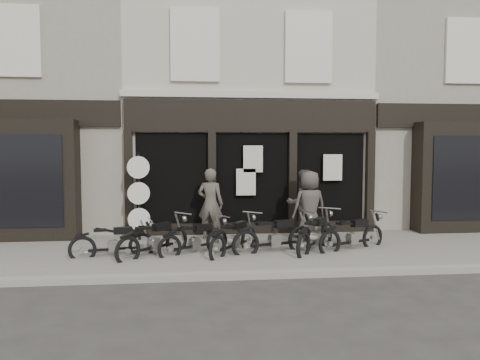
{
  "coord_description": "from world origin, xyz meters",
  "views": [
    {
      "loc": [
        -1.73,
        -10.22,
        2.57
      ],
      "look_at": [
        -0.49,
        1.6,
        1.74
      ],
      "focal_mm": 35.0,
      "sensor_mm": 36.0,
      "label": 1
    }
  ],
  "objects": [
    {
      "name": "ground_plane",
      "position": [
        0.0,
        0.0,
        0.0
      ],
      "size": [
        90.0,
        90.0,
        0.0
      ],
      "primitive_type": "plane",
      "color": "#2D2B28",
      "rests_on": "ground"
    },
    {
      "name": "pavement",
      "position": [
        0.0,
        0.9,
        0.06
      ],
      "size": [
        30.0,
        4.2,
        0.12
      ],
      "primitive_type": "cube",
      "color": "#68625C",
      "rests_on": "ground_plane"
    },
    {
      "name": "kerb",
      "position": [
        0.0,
        -1.25,
        0.07
      ],
      "size": [
        30.0,
        0.25,
        0.13
      ],
      "primitive_type": "cube",
      "color": "gray",
      "rests_on": "ground_plane"
    },
    {
      "name": "central_building",
      "position": [
        0.0,
        5.95,
        4.08
      ],
      "size": [
        7.3,
        6.22,
        8.34
      ],
      "color": "#B1AA97",
      "rests_on": "ground"
    },
    {
      "name": "neighbour_left",
      "position": [
        -6.35,
        5.9,
        4.04
      ],
      "size": [
        5.6,
        6.73,
        8.34
      ],
      "color": "gray",
      "rests_on": "ground"
    },
    {
      "name": "neighbour_right",
      "position": [
        6.35,
        5.9,
        4.04
      ],
      "size": [
        5.6,
        6.73,
        8.34
      ],
      "color": "gray",
      "rests_on": "ground"
    },
    {
      "name": "motorcycle_0",
      "position": [
        -3.49,
        0.5,
        0.36
      ],
      "size": [
        1.89,
        0.68,
        0.92
      ],
      "rotation": [
        0.0,
        0.0,
        0.21
      ],
      "color": "black",
      "rests_on": "ground"
    },
    {
      "name": "motorcycle_1",
      "position": [
        -2.58,
        0.49,
        0.4
      ],
      "size": [
        1.66,
        1.62,
        1.0
      ],
      "rotation": [
        0.0,
        0.0,
        0.77
      ],
      "color": "black",
      "rests_on": "ground"
    },
    {
      "name": "motorcycle_2",
      "position": [
        -1.65,
        0.64,
        0.36
      ],
      "size": [
        1.7,
        1.23,
        0.92
      ],
      "rotation": [
        0.0,
        0.0,
        0.57
      ],
      "color": "black",
      "rests_on": "ground"
    },
    {
      "name": "motorcycle_3",
      "position": [
        -0.73,
        0.56,
        0.39
      ],
      "size": [
        1.41,
        1.75,
        0.97
      ],
      "rotation": [
        0.0,
        0.0,
        0.93
      ],
      "color": "black",
      "rests_on": "ground"
    },
    {
      "name": "motorcycle_4",
      "position": [
        0.23,
        0.55,
        0.41
      ],
      "size": [
        2.08,
        0.93,
        1.03
      ],
      "rotation": [
        0.0,
        0.0,
        0.3
      ],
      "color": "black",
      "rests_on": "ground"
    },
    {
      "name": "motorcycle_5",
      "position": [
        1.24,
        0.63,
        0.41
      ],
      "size": [
        1.5,
        1.86,
        1.04
      ],
      "rotation": [
        0.0,
        0.0,
        0.93
      ],
      "color": "black",
      "rests_on": "ground"
    },
    {
      "name": "motorcycle_6",
      "position": [
        2.14,
        0.61,
        0.39
      ],
      "size": [
        1.92,
        1.13,
        0.99
      ],
      "rotation": [
        0.0,
        0.0,
        0.44
      ],
      "color": "black",
      "rests_on": "ground"
    },
    {
      "name": "man_left",
      "position": [
        -1.23,
        2.21,
        1.07
      ],
      "size": [
        0.8,
        0.64,
        1.9
      ],
      "primitive_type": "imported",
      "rotation": [
        0.0,
        0.0,
        2.84
      ],
      "color": "#48443B",
      "rests_on": "pavement"
    },
    {
      "name": "man_centre",
      "position": [
        1.29,
        2.21,
        1.04
      ],
      "size": [
        0.99,
        0.83,
        1.85
      ],
      "primitive_type": "imported",
      "rotation": [
        0.0,
        0.0,
        3.29
      ],
      "color": "#3F3933",
      "rests_on": "pavement"
    },
    {
      "name": "man_right",
      "position": [
        1.34,
        1.65,
        1.04
      ],
      "size": [
        0.99,
        0.74,
        1.85
      ],
      "primitive_type": "imported",
      "rotation": [
        0.0,
        0.0,
        3.32
      ],
      "color": "#413A36",
      "rests_on": "pavement"
    },
    {
      "name": "advert_sign_post",
      "position": [
        -3.11,
        2.25,
        1.18
      ],
      "size": [
        0.58,
        0.38,
        2.42
      ],
      "rotation": [
        0.0,
        0.0,
        0.26
      ],
      "color": "black",
      "rests_on": "ground"
    }
  ]
}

